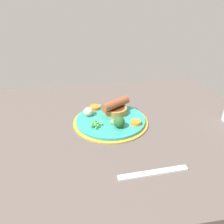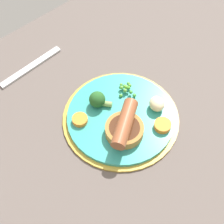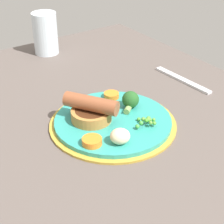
# 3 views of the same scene
# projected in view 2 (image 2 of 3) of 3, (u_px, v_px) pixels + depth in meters

# --- Properties ---
(dining_table) EXTENTS (1.10, 0.80, 0.03)m
(dining_table) POSITION_uv_depth(u_px,v_px,m) (126.00, 118.00, 0.87)
(dining_table) COLOR #564C47
(dining_table) RESTS_ON ground
(dinner_plate) EXTENTS (0.27, 0.27, 0.01)m
(dinner_plate) POSITION_uv_depth(u_px,v_px,m) (121.00, 118.00, 0.85)
(dinner_plate) COLOR #B79333
(dinner_plate) RESTS_ON dining_table
(sausage_pudding) EXTENTS (0.11, 0.09, 0.05)m
(sausage_pudding) POSITION_uv_depth(u_px,v_px,m) (125.00, 127.00, 0.80)
(sausage_pudding) COLOR #AD7538
(sausage_pudding) RESTS_ON dinner_plate
(pea_pile) EXTENTS (0.04, 0.05, 0.02)m
(pea_pile) POSITION_uv_depth(u_px,v_px,m) (127.00, 89.00, 0.87)
(pea_pile) COLOR #57A135
(pea_pile) RESTS_ON dinner_plate
(broccoli_floret_near) EXTENTS (0.04, 0.05, 0.04)m
(broccoli_floret_near) POSITION_uv_depth(u_px,v_px,m) (98.00, 100.00, 0.85)
(broccoli_floret_near) COLOR #235623
(broccoli_floret_near) RESTS_ON dinner_plate
(potato_chunk_0) EXTENTS (0.05, 0.05, 0.03)m
(potato_chunk_0) POSITION_uv_depth(u_px,v_px,m) (157.00, 104.00, 0.84)
(potato_chunk_0) COLOR beige
(potato_chunk_0) RESTS_ON dinner_plate
(carrot_slice_1) EXTENTS (0.04, 0.04, 0.01)m
(carrot_slice_1) POSITION_uv_depth(u_px,v_px,m) (163.00, 125.00, 0.82)
(carrot_slice_1) COLOR orange
(carrot_slice_1) RESTS_ON dinner_plate
(carrot_slice_4) EXTENTS (0.04, 0.04, 0.01)m
(carrot_slice_4) POSITION_uv_depth(u_px,v_px,m) (80.00, 120.00, 0.83)
(carrot_slice_4) COLOR orange
(carrot_slice_4) RESTS_ON dinner_plate
(fork) EXTENTS (0.18, 0.02, 0.01)m
(fork) POSITION_uv_depth(u_px,v_px,m) (31.00, 67.00, 0.94)
(fork) COLOR silver
(fork) RESTS_ON dining_table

